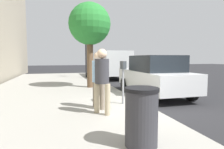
% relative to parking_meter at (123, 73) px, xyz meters
% --- Properties ---
extents(ground_plane, '(80.00, 80.00, 0.00)m').
position_rel_parking_meter_xyz_m(ground_plane, '(-0.34, -0.69, -1.17)').
color(ground_plane, '#232326').
rests_on(ground_plane, ground).
extents(sidewalk_slab, '(28.00, 6.00, 0.15)m').
position_rel_parking_meter_xyz_m(sidewalk_slab, '(-0.34, 2.31, -1.09)').
color(sidewalk_slab, gray).
rests_on(sidewalk_slab, ground_plane).
extents(parking_meter, '(0.36, 0.12, 1.41)m').
position_rel_parking_meter_xyz_m(parking_meter, '(0.00, 0.00, 0.00)').
color(parking_meter, gray).
rests_on(parking_meter, sidewalk_slab).
extents(pedestrian_at_meter, '(0.49, 0.37, 1.68)m').
position_rel_parking_meter_xyz_m(pedestrian_at_meter, '(-0.35, 0.90, -0.04)').
color(pedestrian_at_meter, '#726656').
rests_on(pedestrian_at_meter, sidewalk_slab).
extents(pedestrian_bystander, '(0.46, 0.38, 1.75)m').
position_rel_parking_meter_xyz_m(pedestrian_bystander, '(-0.95, 0.92, 0.01)').
color(pedestrian_bystander, tan).
rests_on(pedestrian_bystander, sidewalk_slab).
extents(parked_sedan_near, '(4.41, 1.98, 1.77)m').
position_rel_parking_meter_xyz_m(parked_sedan_near, '(1.71, -2.04, -0.27)').
color(parked_sedan_near, silver).
rests_on(parked_sedan_near, ground_plane).
extents(parked_van_far, '(5.22, 2.16, 2.18)m').
position_rel_parking_meter_xyz_m(parked_van_far, '(9.26, -2.04, 0.09)').
color(parked_van_far, silver).
rests_on(parked_van_far, ground_plane).
extents(street_tree, '(2.12, 2.12, 4.30)m').
position_rel_parking_meter_xyz_m(street_tree, '(3.87, 0.49, 2.17)').
color(street_tree, brown).
rests_on(street_tree, sidewalk_slab).
extents(traffic_signal, '(0.24, 0.44, 3.60)m').
position_rel_parking_meter_xyz_m(traffic_signal, '(8.87, -0.08, 1.41)').
color(traffic_signal, black).
rests_on(traffic_signal, sidewalk_slab).
extents(trash_bin, '(0.59, 0.59, 1.01)m').
position_rel_parking_meter_xyz_m(trash_bin, '(-2.98, 0.67, -0.51)').
color(trash_bin, '#2D2D33').
rests_on(trash_bin, sidewalk_slab).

